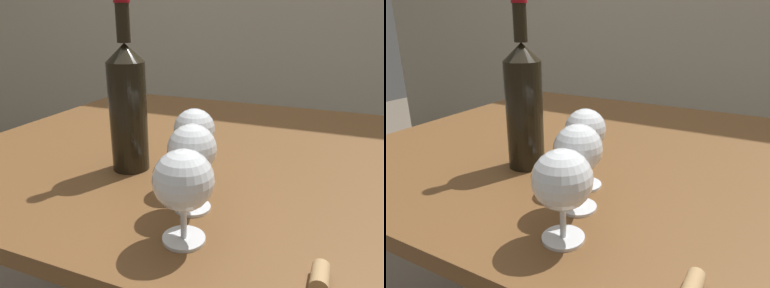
# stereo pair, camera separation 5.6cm
# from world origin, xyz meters

# --- Properties ---
(dining_table) EXTENTS (1.19, 0.98, 0.73)m
(dining_table) POSITION_xyz_m (0.00, 0.00, 0.64)
(dining_table) COLOR brown
(dining_table) RESTS_ON ground_plane
(wine_glass_cabernet) EXTENTS (0.08, 0.08, 0.14)m
(wine_glass_cabernet) POSITION_xyz_m (0.07, -0.38, 0.82)
(wine_glass_cabernet) COLOR white
(wine_glass_cabernet) RESTS_ON dining_table
(wine_glass_merlot) EXTENTS (0.08, 0.08, 0.14)m
(wine_glass_merlot) POSITION_xyz_m (0.05, -0.29, 0.84)
(wine_glass_merlot) COLOR white
(wine_glass_merlot) RESTS_ON dining_table
(wine_glass_white) EXTENTS (0.07, 0.07, 0.15)m
(wine_glass_white) POSITION_xyz_m (0.02, -0.21, 0.84)
(wine_glass_white) COLOR white
(wine_glass_white) RESTS_ON dining_table
(wine_bottle) EXTENTS (0.07, 0.07, 0.33)m
(wine_bottle) POSITION_xyz_m (-0.14, -0.18, 0.87)
(wine_bottle) COLOR black
(wine_bottle) RESTS_ON dining_table
(cork) EXTENTS (0.02, 0.04, 0.02)m
(cork) POSITION_xyz_m (0.25, -0.40, 0.74)
(cork) COLOR tan
(cork) RESTS_ON dining_table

